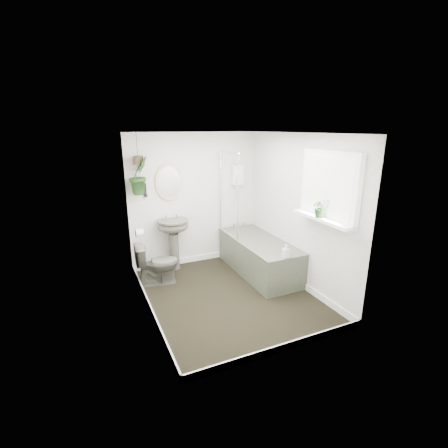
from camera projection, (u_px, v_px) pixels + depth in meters
name	position (u px, v px, depth m)	size (l,w,h in m)	color
floor	(228.00, 295.00, 4.78)	(2.30, 2.80, 0.02)	black
ceiling	(229.00, 132.00, 4.12)	(2.30, 2.80, 0.02)	white
wall_back	(195.00, 200.00, 5.68)	(2.30, 0.02, 2.30)	white
wall_front	(288.00, 255.00, 3.22)	(2.30, 0.02, 2.30)	white
wall_left	(143.00, 230.00, 4.00)	(0.02, 2.80, 2.30)	white
wall_right	(298.00, 211.00, 4.91)	(0.02, 2.80, 2.30)	white
skirting	(228.00, 292.00, 4.77)	(2.30, 2.80, 0.10)	white
bathtub	(259.00, 256.00, 5.45)	(0.72, 1.72, 0.58)	#4C4D43
bath_screen	(229.00, 195.00, 5.46)	(0.04, 0.72, 1.40)	silver
shower_box	(237.00, 175.00, 5.82)	(0.20, 0.10, 0.35)	white
oval_mirror	(169.00, 182.00, 5.37)	(0.46, 0.03, 0.62)	beige
wall_sconce	(145.00, 190.00, 5.23)	(0.04, 0.04, 0.22)	black
toilet_roll_holder	(139.00, 233.00, 4.70)	(0.11, 0.11, 0.11)	white
window_recess	(329.00, 186.00, 4.12)	(0.08, 1.00, 0.90)	white
window_sill	(322.00, 219.00, 4.22)	(0.18, 1.00, 0.04)	white
window_blinds	(327.00, 187.00, 4.11)	(0.01, 0.86, 0.76)	white
toilet	(157.00, 264.00, 5.05)	(0.37, 0.65, 0.66)	#4C4D43
pedestal_sink	(174.00, 244.00, 5.56)	(0.52, 0.44, 0.89)	#4C4D43
sill_plant	(321.00, 208.00, 4.18)	(0.23, 0.20, 0.25)	black
hanging_plant	(139.00, 175.00, 5.03)	(0.33, 0.26, 0.59)	black
soap_bottle	(286.00, 251.00, 4.64)	(0.08, 0.09, 0.19)	black
hanging_pot	(138.00, 160.00, 4.96)	(0.16, 0.16, 0.12)	#362B1E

